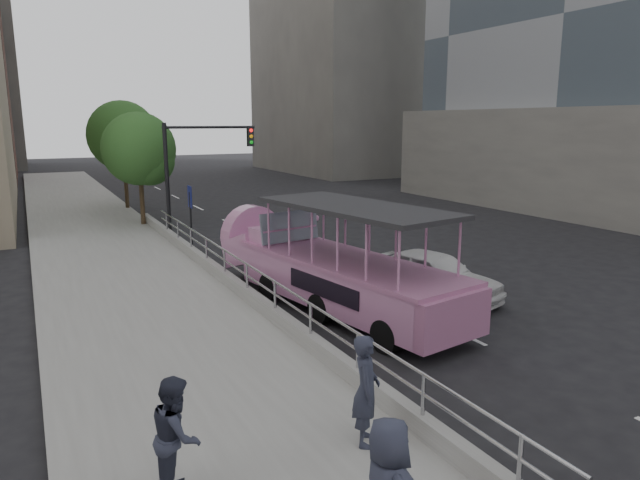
{
  "coord_description": "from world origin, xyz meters",
  "views": [
    {
      "loc": [
        -8.4,
        -12.63,
        5.23
      ],
      "look_at": [
        -0.76,
        2.11,
        1.78
      ],
      "focal_mm": 32.0,
      "sensor_mm": 36.0,
      "label": 1
    }
  ],
  "objects_px": {
    "street_tree_far": "(125,138)",
    "pedestrian_mid": "(177,435)",
    "pedestrian_near": "(366,390)",
    "street_tree_near": "(141,152)",
    "car": "(434,275)",
    "parking_sign": "(190,211)",
    "traffic_signal": "(193,162)",
    "duck_boat": "(326,267)"
  },
  "relations": [
    {
      "from": "duck_boat",
      "to": "pedestrian_near",
      "type": "distance_m",
      "value": 7.71
    },
    {
      "from": "car",
      "to": "pedestrian_near",
      "type": "bearing_deg",
      "value": -149.65
    },
    {
      "from": "street_tree_far",
      "to": "pedestrian_near",
      "type": "bearing_deg",
      "value": -91.93
    },
    {
      "from": "duck_boat",
      "to": "parking_sign",
      "type": "distance_m",
      "value": 8.84
    },
    {
      "from": "car",
      "to": "street_tree_near",
      "type": "height_order",
      "value": "street_tree_near"
    },
    {
      "from": "car",
      "to": "parking_sign",
      "type": "distance_m",
      "value": 10.72
    },
    {
      "from": "duck_boat",
      "to": "traffic_signal",
      "type": "distance_m",
      "value": 11.44
    },
    {
      "from": "street_tree_near",
      "to": "street_tree_far",
      "type": "relative_size",
      "value": 0.89
    },
    {
      "from": "parking_sign",
      "to": "street_tree_near",
      "type": "height_order",
      "value": "street_tree_near"
    },
    {
      "from": "pedestrian_near",
      "to": "street_tree_far",
      "type": "distance_m",
      "value": 27.87
    },
    {
      "from": "duck_boat",
      "to": "parking_sign",
      "type": "xyz_separation_m",
      "value": [
        -1.6,
        8.67,
        0.57
      ]
    },
    {
      "from": "pedestrian_near",
      "to": "street_tree_far",
      "type": "bearing_deg",
      "value": 29.67
    },
    {
      "from": "pedestrian_mid",
      "to": "parking_sign",
      "type": "height_order",
      "value": "parking_sign"
    },
    {
      "from": "street_tree_near",
      "to": "pedestrian_near",
      "type": "bearing_deg",
      "value": -91.93
    },
    {
      "from": "car",
      "to": "street_tree_near",
      "type": "xyz_separation_m",
      "value": [
        -5.54,
        15.45,
        3.09
      ]
    },
    {
      "from": "duck_boat",
      "to": "car",
      "type": "xyz_separation_m",
      "value": [
        3.22,
        -0.85,
        -0.42
      ]
    },
    {
      "from": "street_tree_far",
      "to": "street_tree_near",
      "type": "bearing_deg",
      "value": -91.91
    },
    {
      "from": "pedestrian_near",
      "to": "street_tree_near",
      "type": "bearing_deg",
      "value": 29.67
    },
    {
      "from": "pedestrian_near",
      "to": "pedestrian_mid",
      "type": "relative_size",
      "value": 1.06
    },
    {
      "from": "pedestrian_near",
      "to": "parking_sign",
      "type": "bearing_deg",
      "value": 26.32
    },
    {
      "from": "parking_sign",
      "to": "street_tree_near",
      "type": "xyz_separation_m",
      "value": [
        -0.72,
        5.93,
        2.11
      ]
    },
    {
      "from": "street_tree_far",
      "to": "duck_boat",
      "type": "bearing_deg",
      "value": -84.11
    },
    {
      "from": "pedestrian_mid",
      "to": "parking_sign",
      "type": "xyz_separation_m",
      "value": [
        4.34,
        15.62,
        0.58
      ]
    },
    {
      "from": "car",
      "to": "street_tree_far",
      "type": "relative_size",
      "value": 0.67
    },
    {
      "from": "duck_boat",
      "to": "pedestrian_mid",
      "type": "relative_size",
      "value": 5.73
    },
    {
      "from": "pedestrian_mid",
      "to": "street_tree_near",
      "type": "height_order",
      "value": "street_tree_near"
    },
    {
      "from": "car",
      "to": "traffic_signal",
      "type": "height_order",
      "value": "traffic_signal"
    },
    {
      "from": "street_tree_near",
      "to": "parking_sign",
      "type": "bearing_deg",
      "value": -83.03
    },
    {
      "from": "car",
      "to": "pedestrian_near",
      "type": "relative_size",
      "value": 2.43
    },
    {
      "from": "parking_sign",
      "to": "street_tree_far",
      "type": "bearing_deg",
      "value": 92.52
    },
    {
      "from": "traffic_signal",
      "to": "street_tree_far",
      "type": "distance_m",
      "value": 9.57
    },
    {
      "from": "duck_boat",
      "to": "pedestrian_near",
      "type": "xyz_separation_m",
      "value": [
        -3.06,
        -7.08,
        0.04
      ]
    },
    {
      "from": "street_tree_far",
      "to": "pedestrian_mid",
      "type": "bearing_deg",
      "value": -97.89
    },
    {
      "from": "duck_boat",
      "to": "traffic_signal",
      "type": "relative_size",
      "value": 1.84
    },
    {
      "from": "pedestrian_near",
      "to": "street_tree_near",
      "type": "height_order",
      "value": "street_tree_near"
    },
    {
      "from": "pedestrian_mid",
      "to": "parking_sign",
      "type": "relative_size",
      "value": 0.61
    },
    {
      "from": "car",
      "to": "parking_sign",
      "type": "bearing_deg",
      "value": 102.39
    },
    {
      "from": "pedestrian_mid",
      "to": "street_tree_far",
      "type": "bearing_deg",
      "value": 7.99
    },
    {
      "from": "parking_sign",
      "to": "street_tree_far",
      "type": "xyz_separation_m",
      "value": [
        -0.52,
        11.93,
        2.59
      ]
    },
    {
      "from": "pedestrian_near",
      "to": "street_tree_far",
      "type": "xyz_separation_m",
      "value": [
        0.93,
        27.67,
        3.12
      ]
    },
    {
      "from": "pedestrian_near",
      "to": "pedestrian_mid",
      "type": "height_order",
      "value": "pedestrian_near"
    },
    {
      "from": "duck_boat",
      "to": "car",
      "type": "distance_m",
      "value": 3.35
    }
  ]
}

